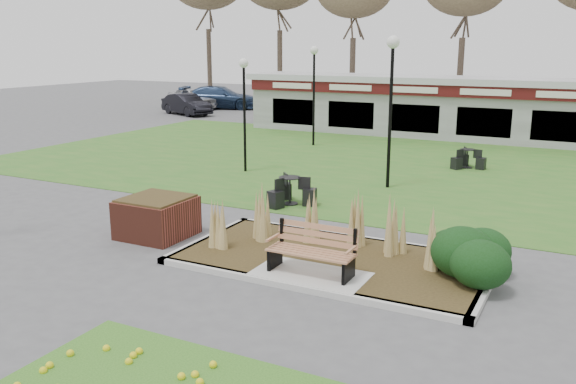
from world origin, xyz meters
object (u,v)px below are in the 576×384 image
at_px(lamp_post_far_left, 314,74).
at_px(car_blue, 220,97).
at_px(lamp_post_mid_left, 244,90).
at_px(car_black, 187,104).
at_px(brick_planter, 157,217).
at_px(bistro_set_a, 290,195).
at_px(food_pavilion, 490,109).
at_px(park_bench, 313,249).
at_px(car_silver, 193,98).
at_px(lamp_post_mid_right, 392,78).
at_px(bistro_set_b, 467,162).

distance_m(lamp_post_far_left, car_blue, 17.19).
distance_m(lamp_post_mid_left, car_black, 18.70).
bearing_deg(car_blue, lamp_post_far_left, -152.67).
height_order(brick_planter, bistro_set_a, brick_planter).
bearing_deg(food_pavilion, brick_planter, -103.06).
height_order(park_bench, car_silver, car_silver).
relative_size(park_bench, lamp_post_mid_left, 0.43).
relative_size(park_bench, bistro_set_a, 1.18).
bearing_deg(bistro_set_a, food_pavilion, 78.97).
relative_size(lamp_post_far_left, car_black, 1.07).
relative_size(food_pavilion, car_silver, 5.64).
xyz_separation_m(car_black, car_blue, (-0.20, 4.18, 0.12)).
bearing_deg(lamp_post_mid_right, car_black, 142.46).
relative_size(park_bench, car_silver, 0.39).
bearing_deg(park_bench, car_silver, 129.79).
bearing_deg(food_pavilion, park_bench, -90.00).
xyz_separation_m(food_pavilion, lamp_post_mid_right, (-1.12, -11.69, 1.94)).
relative_size(brick_planter, car_blue, 0.28).
height_order(lamp_post_mid_left, lamp_post_mid_right, lamp_post_mid_right).
height_order(park_bench, brick_planter, park_bench).
bearing_deg(bistro_set_b, lamp_post_far_left, 163.51).
xyz_separation_m(car_silver, car_blue, (1.75, 0.79, 0.04)).
bearing_deg(brick_planter, park_bench, -9.69).
distance_m(bistro_set_a, car_blue, 26.75).
distance_m(bistro_set_a, car_silver, 27.24).
bearing_deg(bistro_set_b, car_blue, 145.33).
bearing_deg(bistro_set_a, lamp_post_mid_right, 61.18).
bearing_deg(car_blue, bistro_set_a, -162.58).
height_order(lamp_post_mid_right, bistro_set_a, lamp_post_mid_right).
bearing_deg(brick_planter, car_silver, 124.15).
bearing_deg(park_bench, car_black, 131.12).
bearing_deg(lamp_post_far_left, car_blue, 137.46).
height_order(bistro_set_b, car_black, car_black).
distance_m(brick_planter, bistro_set_a, 4.27).
bearing_deg(lamp_post_mid_left, lamp_post_mid_right, -1.09).
distance_m(lamp_post_mid_left, lamp_post_mid_right, 5.33).
bearing_deg(lamp_post_far_left, bistro_set_b, -16.49).
distance_m(car_black, car_blue, 4.19).
distance_m(car_silver, car_blue, 1.92).
bearing_deg(bistro_set_a, bistro_set_b, 65.78).
bearing_deg(car_blue, brick_planter, -169.68).
bearing_deg(brick_planter, food_pavilion, 76.94).
height_order(brick_planter, car_black, car_black).
bearing_deg(car_blue, car_silver, 94.32).
xyz_separation_m(food_pavilion, lamp_post_far_left, (-6.67, -5.27, 1.69)).
bearing_deg(bistro_set_b, lamp_post_mid_right, -110.47).
distance_m(bistro_set_a, car_black, 23.43).
bearing_deg(car_black, lamp_post_far_left, -98.52).
relative_size(lamp_post_mid_right, bistro_set_b, 3.61).
distance_m(brick_planter, car_silver, 29.50).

